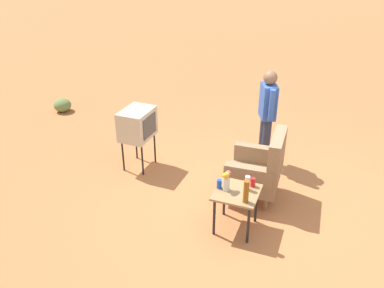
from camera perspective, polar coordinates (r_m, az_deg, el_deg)
ground_plane at (r=6.01m, az=8.96°, el=-7.98°), size 60.00×60.00×0.00m
armchair at (r=5.82m, az=9.71°, el=-3.46°), size 0.81×0.81×1.06m
side_table at (r=5.17m, az=6.42°, el=-7.55°), size 0.56×0.56×0.58m
tv_on_stand at (r=6.46m, az=-7.85°, el=2.82°), size 0.61×0.46×1.03m
person_standing at (r=6.54m, az=10.73°, el=4.41°), size 0.53×0.35×1.64m
soda_can_blue at (r=5.14m, az=3.93°, el=-5.72°), size 0.07×0.07×0.12m
bottle_tall_amber at (r=4.87m, az=7.78°, el=-6.78°), size 0.07×0.07×0.30m
bottle_short_clear at (r=5.12m, az=8.00°, el=-5.57°), size 0.06×0.06×0.20m
soda_can_red at (r=5.22m, az=8.74°, el=-5.44°), size 0.07×0.07×0.12m
flower_vase at (r=5.06m, az=4.97°, el=-5.18°), size 0.15×0.10×0.27m
shrub_near at (r=9.30m, az=-18.11°, el=5.33°), size 0.38×0.38×0.29m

